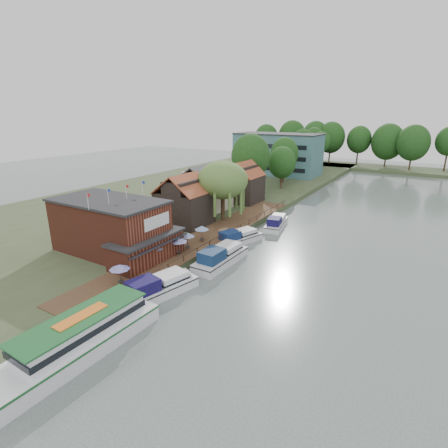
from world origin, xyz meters
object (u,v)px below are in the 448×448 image
Objects in this scene: umbrella_0 at (120,275)px; umbrella_2 at (178,246)px; umbrella_4 at (202,234)px; tour_boat at (75,337)px; willow at (223,191)px; cruiser_1 at (221,255)px; hotel_block at (278,154)px; pub at (121,228)px; cruiser_2 at (238,236)px; cottage_c at (243,182)px; umbrella_3 at (188,241)px; swan at (124,309)px; cottage_b at (203,187)px; cottage_a at (184,200)px; cruiser_0 at (159,285)px; umbrella_1 at (155,253)px; cruiser_3 at (276,221)px.

umbrella_0 is 10.02m from umbrella_2.
tour_boat is at bearing -79.14° from umbrella_4.
willow is 0.97× the size of cruiser_1.
cruiser_1 is (19.78, -65.07, -5.83)m from hotel_block.
pub reaches higher than cruiser_2.
cottage_c reaches higher than umbrella_3.
cottage_c is at bearing 102.47° from swan.
cruiser_1 is at bearing -50.39° from cottage_b.
cottage_a is 0.83× the size of cruiser_0.
umbrella_0 and umbrella_4 have the same top height.
cottage_b is at bearing 118.66° from umbrella_3.
cottage_a is 26.63m from swan.
umbrella_2 is at bearing 28.02° from pub.
swan is (6.00, -28.95, -5.99)m from willow.
umbrella_2 is 0.23× the size of cruiser_0.
hotel_block reaches higher than cruiser_1.
cruiser_1 is at bearing 81.27° from swan.
tour_boat is at bearing -70.55° from umbrella_1.
willow is 30.17m from swan.
cruiser_3 is at bearing 75.59° from umbrella_1.
pub is 11.56m from umbrella_4.
umbrella_2 is 5.46× the size of swan.
cruiser_3 is at bearing 85.89° from swan.
willow is at bearing 154.68° from cruiser_2.
umbrella_3 is (7.51, -9.23, -2.96)m from cottage_a.
hotel_block is 2.44× the size of willow.
tour_boat is at bearing -77.46° from hotel_block.
willow is at bearing -164.29° from cruiser_3.
cottage_c is 0.92× the size of cruiser_3.
pub is at bearing -80.91° from cottage_b.
cruiser_1 is at bearing -59.51° from willow.
cottage_a reaches higher than umbrella_3.
umbrella_1 is 14.53m from cruiser_2.
umbrella_4 reaches higher than cruiser_3.
umbrella_0 is at bearing -89.70° from umbrella_4.
cottage_a is 9.89m from umbrella_4.
cottage_c reaches higher than cruiser_0.
umbrella_1 is 0.23× the size of cruiser_0.
umbrella_3 is at bearing 103.62° from tour_boat.
pub is at bearing -83.57° from hotel_block.
cottage_b is 33.32m from umbrella_0.
umbrella_0 is (3.08, -26.46, -3.93)m from willow.
cruiser_2 is at bearing 104.23° from cruiser_0.
swan is (-0.93, -4.31, -1.04)m from cruiser_0.
cottage_a is 0.56× the size of tour_boat.
cottage_a is at bearing 145.45° from cruiser_1.
umbrella_0 is (6.58, -40.46, -2.96)m from cottage_c.
cruiser_1 is 21.62m from tour_boat.
umbrella_3 is (6.51, -28.23, -2.96)m from cottage_c.
cottage_a is (7.00, -56.00, -1.90)m from hotel_block.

